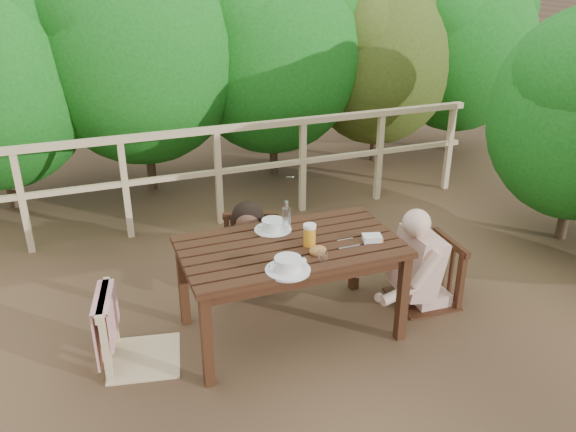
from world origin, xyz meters
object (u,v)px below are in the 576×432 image
object	(u,v)px
soup_near	(288,265)
butter_tub	(372,239)
diner_right	(433,225)
woman	(249,216)
bread_roll	(318,251)
tumbler	(323,257)
chair_left	(137,297)
chair_right	(427,246)
chair_far	(250,227)
bottle	(287,218)
table	(290,289)
soup_far	(273,225)
beer_glass	(310,236)

from	to	relation	value
soup_near	butter_tub	bearing A→B (deg)	13.81
diner_right	soup_near	size ratio (longest dim) A/B	4.53
butter_tub	woman	bearing A→B (deg)	135.33
bread_roll	tumbler	world-z (taller)	tumbler
chair_left	chair_right	size ratio (longest dim) A/B	1.04
woman	tumbler	distance (m)	1.17
chair_right	bread_roll	size ratio (longest dim) A/B	7.92
chair_far	bottle	bearing A→B (deg)	-63.60
chair_left	diner_right	bearing A→B (deg)	-79.97
bread_roll	chair_right	bearing A→B (deg)	11.70
chair_left	bread_roll	size ratio (longest dim) A/B	8.20
table	woman	world-z (taller)	woman
diner_right	chair_right	bearing A→B (deg)	92.59
soup_far	woman	bearing A→B (deg)	90.44
beer_glass	butter_tub	world-z (taller)	beer_glass
woman	tumbler	world-z (taller)	woman
chair_left	bottle	world-z (taller)	chair_left
chair_far	beer_glass	distance (m)	0.96
chair_far	diner_right	world-z (taller)	diner_right
tumbler	chair_right	bearing A→B (deg)	17.06
chair_left	soup_far	distance (m)	1.07
soup_far	tumbler	distance (m)	0.58
table	chair_right	size ratio (longest dim) A/B	1.57
soup_far	butter_tub	size ratio (longest dim) A/B	2.07
chair_left	beer_glass	size ratio (longest dim) A/B	5.85
chair_far	soup_far	size ratio (longest dim) A/B	3.54
chair_far	chair_right	size ratio (longest dim) A/B	1.00
bottle	chair_right	bearing A→B (deg)	-8.83
chair_far	soup_far	xyz separation A→B (m)	(0.00, -0.57, 0.26)
chair_left	diner_right	world-z (taller)	diner_right
chair_left	diner_right	xyz separation A→B (m)	(2.21, -0.03, 0.16)
table	butter_tub	distance (m)	0.68
chair_right	tumbler	xyz separation A→B (m)	(-1.02, -0.31, 0.26)
chair_left	chair_right	world-z (taller)	chair_left
bread_roll	butter_tub	world-z (taller)	bread_roll
woman	bread_roll	distance (m)	1.07
table	bread_roll	xyz separation A→B (m)	(0.12, -0.20, 0.38)
woman	chair_left	bearing A→B (deg)	58.21
chair_left	tumbler	xyz separation A→B (m)	(1.16, -0.34, 0.24)
table	tumbler	distance (m)	0.50
soup_near	chair_right	bearing A→B (deg)	14.78
beer_glass	bottle	world-z (taller)	bottle
soup_near	tumbler	world-z (taller)	soup_near
bread_roll	butter_tub	bearing A→B (deg)	5.75
chair_left	chair_right	xyz separation A→B (m)	(2.18, -0.03, -0.02)
beer_glass	tumbler	xyz separation A→B (m)	(-0.01, -0.24, -0.04)
soup_near	table	bearing A→B (deg)	66.24
soup_near	beer_glass	size ratio (longest dim) A/B	1.71
soup_near	diner_right	bearing A→B (deg)	14.45
diner_right	soup_far	world-z (taller)	diner_right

